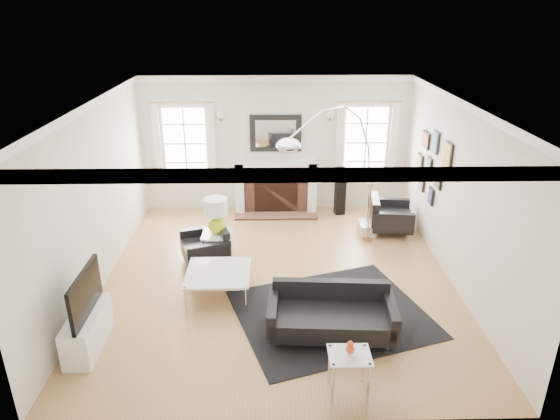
{
  "coord_description": "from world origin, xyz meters",
  "views": [
    {
      "loc": [
        -0.1,
        -7.01,
        4.1
      ],
      "look_at": [
        0.04,
        0.3,
        1.06
      ],
      "focal_mm": 32.0,
      "sensor_mm": 36.0,
      "label": 1
    }
  ],
  "objects_px": {
    "sofa": "(331,315)",
    "coffee_table": "(218,274)",
    "armchair_right": "(388,217)",
    "gourd_lamp": "(216,214)",
    "fireplace": "(276,187)",
    "armchair_left": "(208,247)",
    "arc_floor_lamp": "(333,173)"
  },
  "relations": [
    {
      "from": "sofa",
      "to": "arc_floor_lamp",
      "type": "relative_size",
      "value": 0.64
    },
    {
      "from": "armchair_left",
      "to": "armchair_right",
      "type": "distance_m",
      "value": 3.52
    },
    {
      "from": "fireplace",
      "to": "armchair_right",
      "type": "xyz_separation_m",
      "value": [
        2.14,
        -1.09,
        -0.22
      ]
    },
    {
      "from": "fireplace",
      "to": "arc_floor_lamp",
      "type": "height_order",
      "value": "arc_floor_lamp"
    },
    {
      "from": "fireplace",
      "to": "armchair_right",
      "type": "distance_m",
      "value": 2.41
    },
    {
      "from": "armchair_left",
      "to": "gourd_lamp",
      "type": "distance_m",
      "value": 0.63
    },
    {
      "from": "gourd_lamp",
      "to": "fireplace",
      "type": "bearing_deg",
      "value": 65.83
    },
    {
      "from": "armchair_right",
      "to": "coffee_table",
      "type": "height_order",
      "value": "armchair_right"
    },
    {
      "from": "sofa",
      "to": "coffee_table",
      "type": "xyz_separation_m",
      "value": [
        -1.58,
        0.95,
        0.09
      ]
    },
    {
      "from": "fireplace",
      "to": "armchair_left",
      "type": "height_order",
      "value": "fireplace"
    },
    {
      "from": "armchair_right",
      "to": "arc_floor_lamp",
      "type": "xyz_separation_m",
      "value": [
        -1.2,
        -0.73,
        1.12
      ]
    },
    {
      "from": "armchair_left",
      "to": "fireplace",
      "type": "bearing_deg",
      "value": 62.41
    },
    {
      "from": "sofa",
      "to": "arc_floor_lamp",
      "type": "bearing_deg",
      "value": 83.9
    },
    {
      "from": "armchair_left",
      "to": "armchair_right",
      "type": "xyz_separation_m",
      "value": [
        3.32,
        1.17,
        0.02
      ]
    },
    {
      "from": "gourd_lamp",
      "to": "coffee_table",
      "type": "bearing_deg",
      "value": -84.0
    },
    {
      "from": "fireplace",
      "to": "armchair_left",
      "type": "bearing_deg",
      "value": -117.59
    },
    {
      "from": "sofa",
      "to": "coffee_table",
      "type": "height_order",
      "value": "sofa"
    },
    {
      "from": "coffee_table",
      "to": "arc_floor_lamp",
      "type": "height_order",
      "value": "arc_floor_lamp"
    },
    {
      "from": "fireplace",
      "to": "armchair_left",
      "type": "relative_size",
      "value": 1.74
    },
    {
      "from": "sofa",
      "to": "armchair_right",
      "type": "height_order",
      "value": "armchair_right"
    },
    {
      "from": "arc_floor_lamp",
      "to": "armchair_right",
      "type": "bearing_deg",
      "value": 31.22
    },
    {
      "from": "coffee_table",
      "to": "arc_floor_lamp",
      "type": "bearing_deg",
      "value": 39.3
    },
    {
      "from": "sofa",
      "to": "gourd_lamp",
      "type": "xyz_separation_m",
      "value": [
        -1.69,
        2.02,
        0.61
      ]
    },
    {
      "from": "armchair_right",
      "to": "gourd_lamp",
      "type": "height_order",
      "value": "gourd_lamp"
    },
    {
      "from": "sofa",
      "to": "gourd_lamp",
      "type": "distance_m",
      "value": 2.7
    },
    {
      "from": "fireplace",
      "to": "gourd_lamp",
      "type": "distance_m",
      "value": 2.49
    },
    {
      "from": "armchair_right",
      "to": "gourd_lamp",
      "type": "relative_size",
      "value": 1.52
    },
    {
      "from": "arc_floor_lamp",
      "to": "gourd_lamp",
      "type": "bearing_deg",
      "value": -167.49
    },
    {
      "from": "fireplace",
      "to": "coffee_table",
      "type": "height_order",
      "value": "fireplace"
    },
    {
      "from": "arc_floor_lamp",
      "to": "fireplace",
      "type": "bearing_deg",
      "value": 117.45
    },
    {
      "from": "sofa",
      "to": "coffee_table",
      "type": "relative_size",
      "value": 1.81
    },
    {
      "from": "armchair_left",
      "to": "arc_floor_lamp",
      "type": "relative_size",
      "value": 0.37
    }
  ]
}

